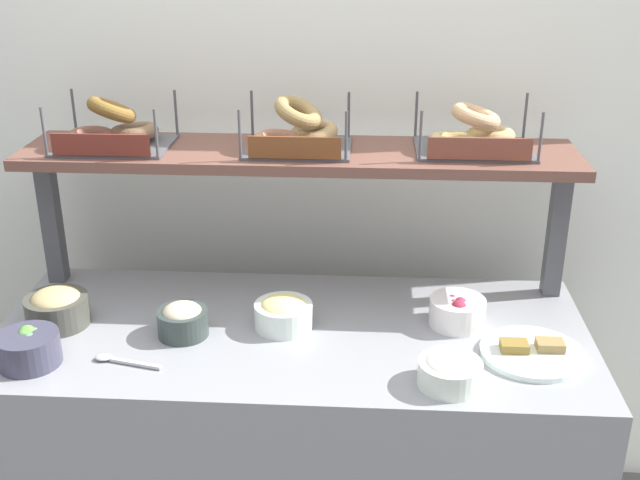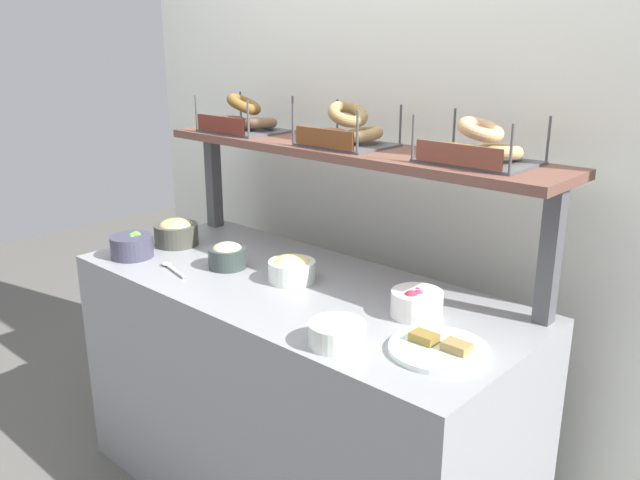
# 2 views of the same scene
# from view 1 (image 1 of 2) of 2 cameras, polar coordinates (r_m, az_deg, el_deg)

# --- Properties ---
(back_wall) EXTENTS (2.81, 0.06, 2.40)m
(back_wall) POSITION_cam_1_polar(r_m,az_deg,el_deg) (2.51, -0.99, 6.66)
(back_wall) COLOR white
(back_wall) RESTS_ON ground_plane
(deli_counter) EXTENTS (1.61, 0.70, 0.85)m
(deli_counter) POSITION_cam_1_polar(r_m,az_deg,el_deg) (2.38, -1.93, -15.50)
(deli_counter) COLOR gray
(deli_counter) RESTS_ON ground_plane
(shelf_riser_left) EXTENTS (0.05, 0.05, 0.40)m
(shelf_riser_left) POSITION_cam_1_polar(r_m,az_deg,el_deg) (2.48, -18.99, 1.44)
(shelf_riser_left) COLOR #4C4C51
(shelf_riser_left) RESTS_ON deli_counter
(shelf_riser_right) EXTENTS (0.05, 0.05, 0.40)m
(shelf_riser_right) POSITION_cam_1_polar(r_m,az_deg,el_deg) (2.36, 16.89, 0.64)
(shelf_riser_right) COLOR #4C4C51
(shelf_riser_right) RESTS_ON deli_counter
(upper_shelf) EXTENTS (1.57, 0.32, 0.03)m
(upper_shelf) POSITION_cam_1_polar(r_m,az_deg,el_deg) (2.23, -1.56, 6.25)
(upper_shelf) COLOR brown
(upper_shelf) RESTS_ON shelf_riser_left
(bowl_hummus) EXTENTS (0.17, 0.17, 0.11)m
(bowl_hummus) POSITION_cam_1_polar(r_m,az_deg,el_deg) (2.26, -18.63, -4.67)
(bowl_hummus) COLOR #45453C
(bowl_hummus) RESTS_ON deli_counter
(bowl_beet_salad) EXTENTS (0.15, 0.15, 0.09)m
(bowl_beet_salad) POSITION_cam_1_polar(r_m,az_deg,el_deg) (2.18, 9.97, -5.13)
(bowl_beet_salad) COLOR white
(bowl_beet_salad) RESTS_ON deli_counter
(bowl_tuna_salad) EXTENTS (0.14, 0.14, 0.09)m
(bowl_tuna_salad) POSITION_cam_1_polar(r_m,az_deg,el_deg) (2.13, -9.98, -5.74)
(bowl_tuna_salad) COLOR #333E3A
(bowl_tuna_salad) RESTS_ON deli_counter
(bowl_cream_cheese) EXTENTS (0.15, 0.15, 0.08)m
(bowl_cream_cheese) POSITION_cam_1_polar(r_m,az_deg,el_deg) (1.92, 9.45, -9.37)
(bowl_cream_cheese) COLOR white
(bowl_cream_cheese) RESTS_ON deli_counter
(bowl_egg_salad) EXTENTS (0.16, 0.16, 0.09)m
(bowl_egg_salad) POSITION_cam_1_polar(r_m,az_deg,el_deg) (2.14, -2.68, -5.31)
(bowl_egg_salad) COLOR white
(bowl_egg_salad) RESTS_ON deli_counter
(bowl_veggie_mix) EXTENTS (0.16, 0.16, 0.09)m
(bowl_veggie_mix) POSITION_cam_1_polar(r_m,az_deg,el_deg) (2.10, -20.46, -7.38)
(bowl_veggie_mix) COLOR #3D3D51
(bowl_veggie_mix) RESTS_ON deli_counter
(serving_plate_white) EXTENTS (0.26, 0.26, 0.04)m
(serving_plate_white) POSITION_cam_1_polar(r_m,az_deg,el_deg) (2.09, 15.18, -7.89)
(serving_plate_white) COLOR white
(serving_plate_white) RESTS_ON deli_counter
(serving_spoon_near_plate) EXTENTS (0.18, 0.06, 0.01)m
(serving_spoon_near_plate) POSITION_cam_1_polar(r_m,az_deg,el_deg) (2.06, -14.53, -8.46)
(serving_spoon_near_plate) COLOR #B7B7BC
(serving_spoon_near_plate) RESTS_ON deli_counter
(bagel_basket_cinnamon_raisin) EXTENTS (0.32, 0.26, 0.15)m
(bagel_basket_cinnamon_raisin) POSITION_cam_1_polar(r_m,az_deg,el_deg) (2.31, -14.87, 7.68)
(bagel_basket_cinnamon_raisin) COLOR #4C4C51
(bagel_basket_cinnamon_raisin) RESTS_ON upper_shelf
(bagel_basket_everything) EXTENTS (0.29, 0.26, 0.16)m
(bagel_basket_everything) POSITION_cam_1_polar(r_m,az_deg,el_deg) (2.21, -1.76, 7.81)
(bagel_basket_everything) COLOR #4C4C51
(bagel_basket_everything) RESTS_ON upper_shelf
(bagel_basket_sesame) EXTENTS (0.32, 0.25, 0.14)m
(bagel_basket_sesame) POSITION_cam_1_polar(r_m,az_deg,el_deg) (2.24, 11.15, 7.49)
(bagel_basket_sesame) COLOR #4C4C51
(bagel_basket_sesame) RESTS_ON upper_shelf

